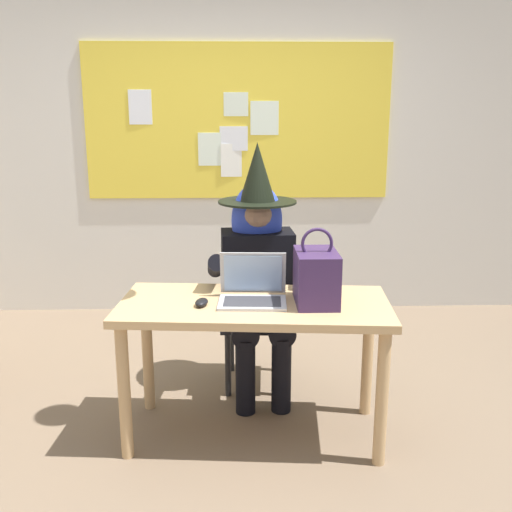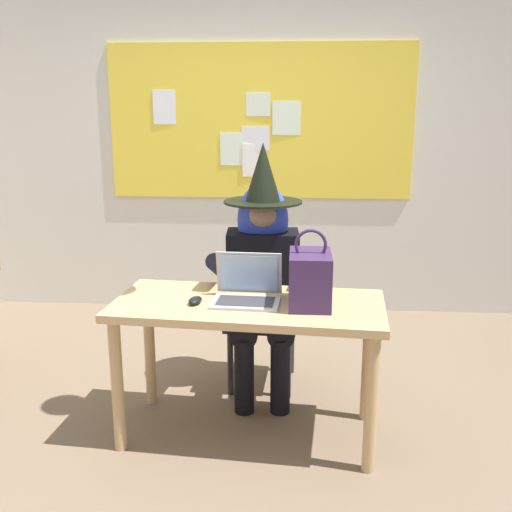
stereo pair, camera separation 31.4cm
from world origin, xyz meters
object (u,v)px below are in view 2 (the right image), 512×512
(desk_main, at_px, (248,322))
(handbag, at_px, (310,278))
(chair_at_desk, at_px, (264,303))
(person_costumed, at_px, (263,262))
(computer_mouse, at_px, (195,300))
(laptop, at_px, (247,291))

(desk_main, xyz_separation_m, handbag, (0.30, -0.02, 0.24))
(chair_at_desk, xyz_separation_m, person_costumed, (-0.00, -0.12, 0.30))
(computer_mouse, bearing_deg, desk_main, 20.69)
(laptop, xyz_separation_m, computer_mouse, (-0.25, -0.06, -0.04))
(chair_at_desk, relative_size, person_costumed, 0.60)
(desk_main, bearing_deg, computer_mouse, -169.82)
(desk_main, height_order, handbag, handbag)
(laptop, relative_size, handbag, 0.91)
(desk_main, distance_m, computer_mouse, 0.29)
(chair_at_desk, distance_m, handbag, 0.82)
(desk_main, relative_size, laptop, 4.00)
(chair_at_desk, bearing_deg, handbag, 23.68)
(desk_main, xyz_separation_m, computer_mouse, (-0.26, -0.05, 0.12))
(laptop, bearing_deg, person_costumed, 87.93)
(laptop, relative_size, computer_mouse, 3.32)
(chair_at_desk, distance_m, computer_mouse, 0.81)
(person_costumed, xyz_separation_m, laptop, (-0.05, -0.53, -0.01))
(chair_at_desk, height_order, computer_mouse, chair_at_desk)
(person_costumed, height_order, handbag, person_costumed)
(computer_mouse, bearing_deg, handbag, 13.14)
(desk_main, bearing_deg, laptop, 114.55)
(handbag, bearing_deg, computer_mouse, -177.36)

